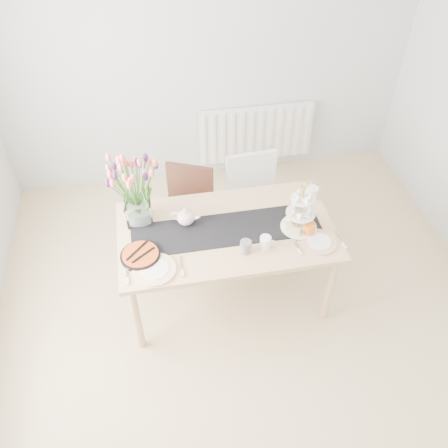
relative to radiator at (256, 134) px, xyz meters
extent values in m
plane|color=tan|center=(-0.50, -2.19, -0.45)|extent=(4.50, 4.50, 0.00)
plane|color=#B8BABD|center=(-0.50, 0.06, 0.85)|extent=(4.00, 0.00, 4.00)
cube|color=white|center=(0.00, 0.00, 0.00)|extent=(1.20, 0.08, 0.60)
cube|color=tan|center=(-0.62, -1.66, 0.28)|extent=(1.60, 0.90, 0.04)
cylinder|color=tan|center=(-1.35, -2.04, -0.09)|extent=(0.06, 0.06, 0.71)
cylinder|color=tan|center=(0.11, -2.04, -0.09)|extent=(0.06, 0.06, 0.71)
cylinder|color=tan|center=(-1.35, -1.28, -0.09)|extent=(0.06, 0.06, 0.71)
cylinder|color=tan|center=(0.11, -1.28, -0.09)|extent=(0.06, 0.06, 0.71)
cube|color=#361A13|center=(-0.88, -1.10, -0.03)|extent=(0.54, 0.54, 0.04)
cube|color=#361A13|center=(-0.81, -0.93, 0.18)|extent=(0.39, 0.20, 0.39)
cylinder|color=#361A13|center=(-1.12, -1.19, -0.25)|extent=(0.04, 0.04, 0.40)
cylinder|color=#361A13|center=(-0.79, -1.33, -0.25)|extent=(0.04, 0.04, 0.40)
cylinder|color=#361A13|center=(-0.97, -0.86, -0.25)|extent=(0.04, 0.04, 0.40)
cylinder|color=#361A13|center=(-0.64, -1.00, -0.25)|extent=(0.04, 0.04, 0.40)
cube|color=silver|center=(-0.26, -1.15, 0.00)|extent=(0.47, 0.47, 0.04)
cube|color=silver|center=(-0.28, -0.95, 0.23)|extent=(0.44, 0.07, 0.42)
cylinder|color=silver|center=(-0.43, -1.34, -0.23)|extent=(0.04, 0.04, 0.43)
cylinder|color=silver|center=(-0.07, -1.32, -0.23)|extent=(0.04, 0.04, 0.43)
cylinder|color=silver|center=(-0.45, -0.98, -0.23)|extent=(0.04, 0.04, 0.43)
cylinder|color=silver|center=(-0.10, -0.96, -0.23)|extent=(0.04, 0.04, 0.43)
cube|color=black|center=(-0.62, -1.66, 0.30)|extent=(1.40, 0.35, 0.01)
cube|color=silver|center=(-1.25, -1.43, 0.39)|extent=(0.19, 0.19, 0.19)
cylinder|color=gold|center=(-0.09, -1.73, 0.50)|extent=(0.01, 0.01, 0.39)
cylinder|color=white|center=(-0.09, -1.73, 0.31)|extent=(0.27, 0.27, 0.01)
cylinder|color=white|center=(-0.09, -1.73, 0.45)|extent=(0.21, 0.21, 0.01)
cylinder|color=white|center=(-0.09, -1.73, 0.59)|extent=(0.17, 0.17, 0.01)
cylinder|color=white|center=(0.11, -1.41, 0.35)|extent=(0.12, 0.12, 0.09)
cylinder|color=black|center=(-1.26, -1.81, 0.31)|extent=(0.28, 0.28, 0.02)
cylinder|color=#C9451C|center=(-1.26, -1.81, 0.33)|extent=(0.25, 0.25, 0.01)
cylinder|color=slate|center=(-0.53, -1.89, 0.35)|extent=(0.11, 0.11, 0.10)
cylinder|color=white|center=(-0.39, -1.87, 0.35)|extent=(0.10, 0.10, 0.10)
cylinder|color=orange|center=(-0.04, -1.80, 0.35)|extent=(0.12, 0.12, 0.10)
cylinder|color=white|center=(-1.18, -1.95, 0.31)|extent=(0.31, 0.31, 0.02)
cylinder|color=silver|center=(0.01, -1.90, 0.31)|extent=(0.30, 0.30, 0.01)
camera|label=1|loc=(-1.09, -4.10, 2.77)|focal=38.00mm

